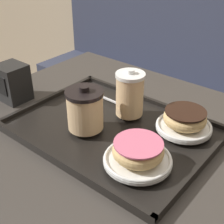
{
  "coord_description": "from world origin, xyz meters",
  "views": [
    {
      "loc": [
        0.48,
        -0.57,
        1.25
      ],
      "look_at": [
        0.02,
        -0.02,
        0.82
      ],
      "focal_mm": 50.0,
      "sensor_mm": 36.0,
      "label": 1
    }
  ],
  "objects": [
    {
      "name": "cafe_table",
      "position": [
        0.0,
        0.0,
        0.58
      ],
      "size": [
        0.95,
        0.82,
        0.75
      ],
      "color": "#38332D",
      "rests_on": "ground_plane"
    },
    {
      "name": "booth_bench",
      "position": [
        -0.29,
        0.87,
        0.32
      ],
      "size": [
        1.75,
        0.44,
        1.0
      ],
      "color": "#33384C",
      "rests_on": "ground_plane"
    },
    {
      "name": "donut_chocolate_glazed",
      "position": [
        0.16,
        -0.1,
        0.81
      ],
      "size": [
        0.12,
        0.12,
        0.04
      ],
      "color": "#DBB270",
      "rests_on": "plate_with_chocolate_donut"
    },
    {
      "name": "plate_with_chocolate_donut",
      "position": [
        0.16,
        -0.1,
        0.78
      ],
      "size": [
        0.16,
        0.16,
        0.01
      ],
      "color": "white",
      "rests_on": "serving_tray"
    },
    {
      "name": "napkin_dispenser",
      "position": [
        -0.35,
        -0.07,
        0.81
      ],
      "size": [
        0.09,
        0.09,
        0.12
      ],
      "color": "black",
      "rests_on": "cafe_table"
    },
    {
      "name": "coffee_cup_front",
      "position": [
        -0.03,
        -0.07,
        0.83
      ],
      "size": [
        0.1,
        0.1,
        0.12
      ],
      "color": "#E0B784",
      "rests_on": "serving_tray"
    },
    {
      "name": "plate_with_plain_donut",
      "position": [
        0.18,
        0.09,
        0.78
      ],
      "size": [
        0.15,
        0.15,
        0.01
      ],
      "color": "white",
      "rests_on": "serving_tray"
    },
    {
      "name": "coffee_cup_rear",
      "position": [
        0.02,
        0.06,
        0.84
      ],
      "size": [
        0.08,
        0.08,
        0.14
      ],
      "color": "#E0B784",
      "rests_on": "serving_tray"
    },
    {
      "name": "serving_tray",
      "position": [
        0.02,
        -0.02,
        0.76
      ],
      "size": [
        0.54,
        0.4,
        0.02
      ],
      "color": "black",
      "rests_on": "cafe_table"
    },
    {
      "name": "donut_plain",
      "position": [
        0.18,
        0.09,
        0.81
      ],
      "size": [
        0.12,
        0.12,
        0.04
      ],
      "color": "#DBB270",
      "rests_on": "plate_with_plain_donut"
    },
    {
      "name": "spoon",
      "position": [
        -0.15,
        0.09,
        0.78
      ],
      "size": [
        0.15,
        0.02,
        0.01
      ],
      "rotation": [
        0.0,
        0.0,
        3.12
      ],
      "color": "silver",
      "rests_on": "serving_tray"
    }
  ]
}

